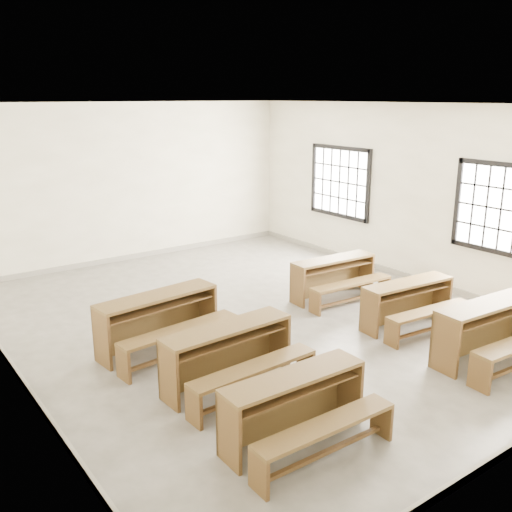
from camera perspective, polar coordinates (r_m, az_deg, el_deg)
room at (r=8.34m, az=0.50°, el=7.68°), size 8.50×8.50×3.20m
desk_set_0 at (r=5.77m, az=4.08°, el=-14.53°), size 1.57×0.83×0.70m
desk_set_1 at (r=6.75m, az=-2.61°, el=-9.58°), size 1.67×0.92×0.74m
desk_set_2 at (r=7.78m, az=-9.57°, el=-6.13°), size 1.78×1.04×0.76m
desk_set_3 at (r=7.99m, az=22.53°, el=-6.57°), size 1.75×0.99×0.77m
desk_set_4 at (r=8.73m, az=15.10°, el=-4.35°), size 1.57×0.91×0.68m
desk_set_5 at (r=9.68m, az=7.89°, el=-1.92°), size 1.58×0.89×0.69m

